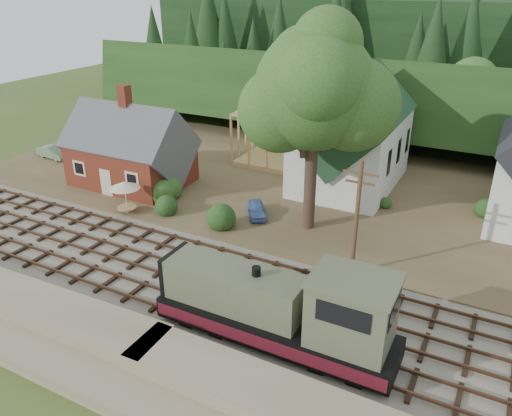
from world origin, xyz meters
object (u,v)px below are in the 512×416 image
at_px(car_green, 53,152).
at_px(patio_set, 125,186).
at_px(locomotive, 283,311).
at_px(car_blue, 257,209).

xyz_separation_m(car_green, patio_set, (15.97, -6.91, 1.67)).
height_order(locomotive, patio_set, locomotive).
xyz_separation_m(car_blue, car_green, (-25.60, 2.55, 0.08)).
relative_size(locomotive, car_blue, 3.85).
height_order(car_blue, car_green, car_green).
distance_m(car_blue, car_green, 25.73).
height_order(locomotive, car_green, locomotive).
xyz_separation_m(locomotive, car_blue, (-8.23, 12.85, -1.37)).
distance_m(locomotive, car_blue, 15.32).
relative_size(car_green, patio_set, 1.44).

